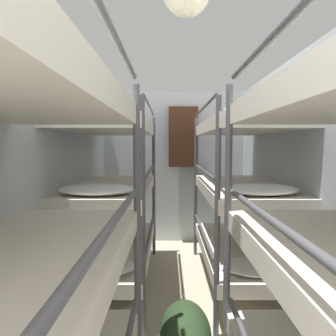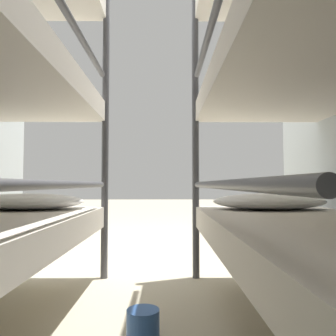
% 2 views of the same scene
% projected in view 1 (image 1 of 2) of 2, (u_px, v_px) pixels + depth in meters
% --- Properties ---
extents(wall_left, '(0.06, 5.30, 2.35)m').
position_uv_depth(wall_left, '(24.00, 195.00, 2.10)').
color(wall_left, silver).
rests_on(wall_left, ground_plane).
extents(wall_back, '(2.28, 0.06, 2.35)m').
position_uv_depth(wall_back, '(174.00, 167.00, 4.71)').
color(wall_back, silver).
rests_on(wall_back, ground_plane).
extents(bunk_stack_left_far, '(0.81, 1.85, 1.93)m').
position_uv_depth(bunk_stack_left_far, '(112.00, 190.00, 3.12)').
color(bunk_stack_left_far, '#4C4C51').
rests_on(bunk_stack_left_far, ground_plane).
extents(bunk_stack_right_far, '(0.81, 1.85, 1.93)m').
position_uv_depth(bunk_stack_right_far, '(242.00, 190.00, 3.12)').
color(bunk_stack_right_far, '#4C4C51').
rests_on(bunk_stack_right_far, ground_plane).
extents(duffel_bag, '(0.37, 0.64, 0.37)m').
position_uv_depth(duffel_bag, '(186.00, 333.00, 2.14)').
color(duffel_bag, '#23381E').
rests_on(duffel_bag, ground_plane).
extents(hanging_coat, '(0.44, 0.12, 0.90)m').
position_uv_depth(hanging_coat, '(184.00, 137.00, 4.52)').
color(hanging_coat, '#472819').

